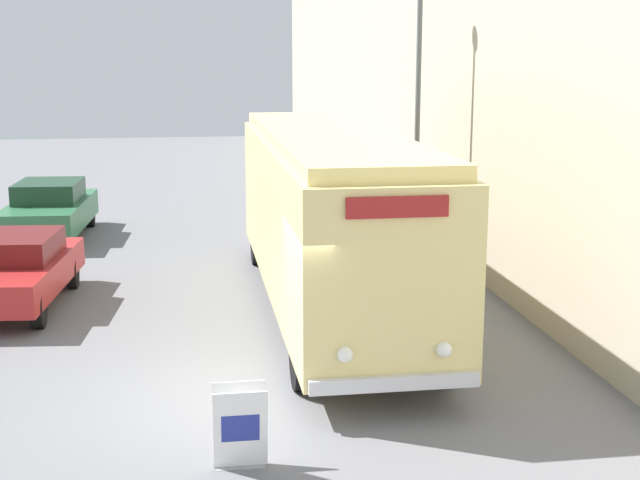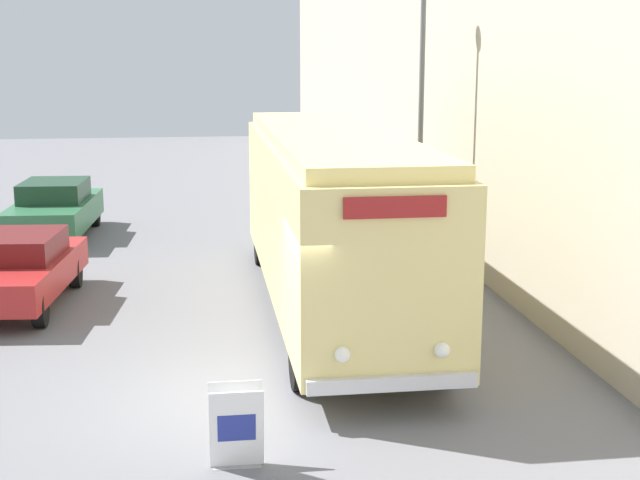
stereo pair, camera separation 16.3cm
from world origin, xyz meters
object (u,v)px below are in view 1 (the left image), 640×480
Objects in this scene: streetlamp at (418,79)px; parked_car_mid at (49,210)px; vintage_bus at (330,212)px; parked_car_near at (16,270)px; sign_board at (240,428)px.

parked_car_mid is at bearing 151.93° from streetlamp.
streetlamp reaches higher than vintage_bus.
streetlamp is 1.54× the size of parked_car_near.
vintage_bus is at bearing -5.02° from parked_car_near.
vintage_bus is 2.46× the size of parked_car_mid.
sign_board is 8.48m from parked_car_near.
parked_car_mid is at bearing 128.92° from vintage_bus.
sign_board is at bearing -56.93° from parked_car_near.
sign_board is 0.23× the size of parked_car_mid.
parked_car_mid is at bearing 106.46° from sign_board.
vintage_bus reaches higher than sign_board.
parked_car_near is 6.72m from parked_car_mid.
streetlamp is 10.63m from parked_car_mid.
sign_board is at bearing -115.97° from streetlamp.
streetlamp is at bearing 64.03° from sign_board.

